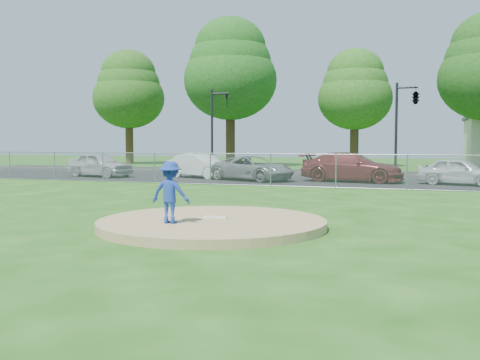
# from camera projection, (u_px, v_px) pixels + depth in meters

# --- Properties ---
(ground) EXTENTS (120.00, 120.00, 0.00)m
(ground) POSITION_uv_depth(u_px,v_px,m) (304.00, 191.00, 22.10)
(ground) COLOR #194B10
(ground) RESTS_ON ground
(pitchers_mound) EXTENTS (5.40, 5.40, 0.20)m
(pitchers_mound) POSITION_uv_depth(u_px,v_px,m) (212.00, 223.00, 12.67)
(pitchers_mound) COLOR #A18558
(pitchers_mound) RESTS_ON ground
(pitching_rubber) EXTENTS (0.60, 0.15, 0.04)m
(pitching_rubber) POSITION_uv_depth(u_px,v_px,m) (215.00, 217.00, 12.85)
(pitching_rubber) COLOR white
(pitching_rubber) RESTS_ON pitchers_mound
(chain_link_fence) EXTENTS (40.00, 0.06, 1.50)m
(chain_link_fence) POSITION_uv_depth(u_px,v_px,m) (314.00, 171.00, 23.93)
(chain_link_fence) COLOR gray
(chain_link_fence) RESTS_ON ground
(parking_lot) EXTENTS (50.00, 8.00, 0.01)m
(parking_lot) POSITION_uv_depth(u_px,v_px,m) (330.00, 181.00, 28.22)
(parking_lot) COLOR black
(parking_lot) RESTS_ON ground
(street) EXTENTS (60.00, 7.00, 0.01)m
(street) POSITION_uv_depth(u_px,v_px,m) (350.00, 173.00, 35.28)
(street) COLOR black
(street) RESTS_ON ground
(tree_far_left) EXTENTS (6.72, 6.72, 10.74)m
(tree_far_left) POSITION_uv_depth(u_px,v_px,m) (129.00, 89.00, 50.51)
(tree_far_left) COLOR #3D2816
(tree_far_left) RESTS_ON ground
(tree_left) EXTENTS (7.84, 7.84, 12.53)m
(tree_left) POSITION_uv_depth(u_px,v_px,m) (230.00, 69.00, 44.92)
(tree_left) COLOR #332412
(tree_left) RESTS_ON ground
(tree_center) EXTENTS (6.16, 6.16, 9.84)m
(tree_center) POSITION_uv_depth(u_px,v_px,m) (355.00, 89.00, 44.58)
(tree_center) COLOR #392614
(tree_center) RESTS_ON ground
(traffic_signal_left) EXTENTS (1.28, 0.20, 5.60)m
(traffic_signal_left) POSITION_uv_depth(u_px,v_px,m) (215.00, 123.00, 36.05)
(traffic_signal_left) COLOR black
(traffic_signal_left) RESTS_ON ground
(traffic_signal_center) EXTENTS (1.42, 2.48, 5.60)m
(traffic_signal_center) POSITION_uv_depth(u_px,v_px,m) (414.00, 99.00, 31.77)
(traffic_signal_center) COLOR black
(traffic_signal_center) RESTS_ON ground
(pitcher) EXTENTS (0.91, 0.52, 1.40)m
(pitcher) POSITION_uv_depth(u_px,v_px,m) (170.00, 192.00, 11.99)
(pitcher) COLOR navy
(pitcher) RESTS_ON pitchers_mound
(traffic_cone) EXTENTS (0.41, 0.41, 0.80)m
(traffic_cone) POSITION_uv_depth(u_px,v_px,m) (222.00, 172.00, 29.21)
(traffic_cone) COLOR #F44D0C
(traffic_cone) RESTS_ON parking_lot
(parked_car_silver) EXTENTS (4.46, 2.50, 1.43)m
(parked_car_silver) POSITION_uv_depth(u_px,v_px,m) (100.00, 165.00, 31.39)
(parked_car_silver) COLOR silver
(parked_car_silver) RESTS_ON parking_lot
(parked_car_white) EXTENTS (4.45, 2.91, 1.38)m
(parked_car_white) POSITION_uv_depth(u_px,v_px,m) (201.00, 166.00, 30.39)
(parked_car_white) COLOR white
(parked_car_white) RESTS_ON parking_lot
(parked_car_gray) EXTENTS (5.10, 3.70, 1.29)m
(parked_car_gray) POSITION_uv_depth(u_px,v_px,m) (253.00, 168.00, 28.26)
(parked_car_gray) COLOR gray
(parked_car_gray) RESTS_ON parking_lot
(parked_car_darkred) EXTENTS (5.42, 2.77, 1.50)m
(parked_car_darkred) POSITION_uv_depth(u_px,v_px,m) (352.00, 167.00, 27.34)
(parked_car_darkred) COLOR maroon
(parked_car_darkred) RESTS_ON parking_lot
(parked_car_pearl) EXTENTS (4.09, 2.67, 1.29)m
(parked_car_pearl) POSITION_uv_depth(u_px,v_px,m) (460.00, 171.00, 25.25)
(parked_car_pearl) COLOR silver
(parked_car_pearl) RESTS_ON parking_lot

